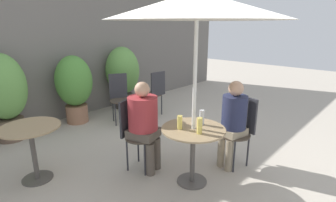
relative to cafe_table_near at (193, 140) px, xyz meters
name	(u,v)px	position (x,y,z in m)	size (l,w,h in m)	color
ground_plane	(198,177)	(0.12, 0.00, -0.56)	(20.00, 20.00, 0.00)	#B2A899
storefront_wall	(61,44)	(0.12, 3.34, 0.94)	(10.00, 0.06, 3.00)	slate
cafe_table_near	(193,140)	(0.00, 0.00, 0.00)	(0.75, 0.75, 0.71)	#514C47
cafe_table_far	(32,139)	(-1.27, 1.46, -0.02)	(0.70, 0.70, 0.71)	#514C47
bistro_chair_0	(240,125)	(0.80, -0.19, 0.01)	(0.44, 0.42, 0.95)	#42382D
bistro_chair_1	(134,128)	(-0.24, 0.79, 0.01)	(0.43, 0.45, 0.95)	#42382D
bistro_chair_2	(155,90)	(1.41, 2.05, 0.01)	(0.41, 0.42, 0.95)	#42382D
bistro_chair_3	(119,94)	(0.71, 2.34, 0.01)	(0.45, 0.47, 0.95)	#42382D
seated_person_0	(233,117)	(0.65, -0.15, 0.16)	(0.36, 0.33, 1.19)	gray
seated_person_1	(144,120)	(-0.19, 0.64, 0.15)	(0.41, 0.44, 1.20)	brown
beer_glass_0	(180,122)	(-0.12, 0.10, 0.23)	(0.06, 0.06, 0.16)	#DBC65B
beer_glass_1	(200,126)	(-0.08, -0.14, 0.25)	(0.06, 0.06, 0.18)	#DBC65B
beer_glass_2	(202,117)	(0.16, 0.00, 0.24)	(0.06, 0.06, 0.18)	silver
potted_plant_0	(4,92)	(-1.07, 3.01, 0.26)	(0.69, 0.69, 1.44)	brown
potted_plant_1	(74,85)	(0.10, 2.93, 0.20)	(0.69, 0.69, 1.31)	#93664C
potted_plant_2	(123,73)	(1.32, 3.01, 0.25)	(0.75, 0.75, 1.39)	#47423D
umbrella	(197,6)	(0.00, 0.00, 1.49)	(1.92, 1.92, 2.19)	silver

